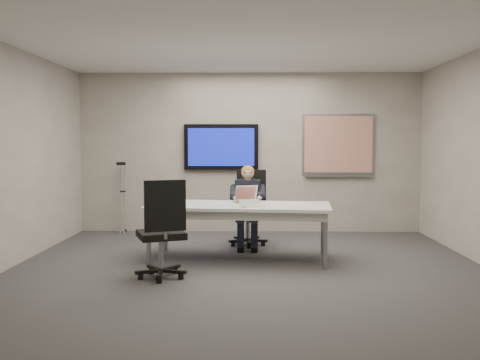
{
  "coord_description": "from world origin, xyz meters",
  "views": [
    {
      "loc": [
        0.04,
        -6.43,
        1.57
      ],
      "look_at": [
        -0.12,
        0.75,
        1.07
      ],
      "focal_mm": 40.0,
      "sensor_mm": 36.0,
      "label": 1
    }
  ],
  "objects_px": {
    "office_chair_far": "(248,222)",
    "seated_person": "(248,215)",
    "conference_table": "(239,211)",
    "laptop": "(246,198)",
    "office_chair_near": "(162,248)"
  },
  "relations": [
    {
      "from": "conference_table",
      "to": "seated_person",
      "type": "relative_size",
      "value": 2.04
    },
    {
      "from": "office_chair_far",
      "to": "seated_person",
      "type": "distance_m",
      "value": 0.28
    },
    {
      "from": "conference_table",
      "to": "laptop",
      "type": "relative_size",
      "value": 6.03
    },
    {
      "from": "office_chair_near",
      "to": "seated_person",
      "type": "relative_size",
      "value": 0.94
    },
    {
      "from": "laptop",
      "to": "conference_table",
      "type": "bearing_deg",
      "value": -133.7
    },
    {
      "from": "laptop",
      "to": "office_chair_near",
      "type": "bearing_deg",
      "value": -149.7
    },
    {
      "from": "conference_table",
      "to": "office_chair_far",
      "type": "distance_m",
      "value": 1.09
    },
    {
      "from": "conference_table",
      "to": "laptop",
      "type": "height_order",
      "value": "laptop"
    },
    {
      "from": "conference_table",
      "to": "seated_person",
      "type": "bearing_deg",
      "value": 88.05
    },
    {
      "from": "conference_table",
      "to": "laptop",
      "type": "bearing_deg",
      "value": 75.11
    },
    {
      "from": "office_chair_far",
      "to": "office_chair_near",
      "type": "bearing_deg",
      "value": -102.43
    },
    {
      "from": "seated_person",
      "to": "conference_table",
      "type": "bearing_deg",
      "value": -93.82
    },
    {
      "from": "office_chair_far",
      "to": "seated_person",
      "type": "bearing_deg",
      "value": -79.85
    },
    {
      "from": "office_chair_near",
      "to": "seated_person",
      "type": "bearing_deg",
      "value": -138.99
    },
    {
      "from": "conference_table",
      "to": "laptop",
      "type": "xyz_separation_m",
      "value": [
        0.09,
        0.24,
        0.14
      ]
    }
  ]
}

